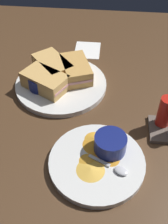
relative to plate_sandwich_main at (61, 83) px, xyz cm
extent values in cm
cube|color=#4C331E|center=(0.43, 5.27, -2.30)|extent=(110.00, 110.00, 3.00)
cylinder|color=silver|center=(0.00, 0.00, 0.00)|extent=(27.59, 27.59, 1.60)
cube|color=tan|center=(-3.28, 4.09, 3.20)|extent=(14.85, 11.71, 4.80)
cube|color=#DB938E|center=(-3.28, 4.09, 3.20)|extent=(14.88, 11.23, 0.80)
cube|color=tan|center=(-4.09, -3.28, 3.20)|extent=(14.81, 14.25, 4.80)
cube|color=#DB938E|center=(-4.09, -3.28, 3.20)|extent=(14.61, 13.96, 0.80)
cube|color=tan|center=(3.28, -4.09, 3.20)|extent=(12.97, 15.06, 4.80)
cube|color=#DB938E|center=(3.28, -4.09, 3.20)|extent=(12.57, 14.99, 0.80)
cylinder|color=navy|center=(3.08, -5.39, 2.79)|extent=(7.58, 7.58, 3.99)
cylinder|color=black|center=(3.08, -5.39, 4.39)|extent=(6.22, 6.22, 0.60)
cube|color=silver|center=(-3.24, 2.41, 1.05)|extent=(4.08, 4.78, 0.40)
ellipsoid|color=silver|center=(0.22, -1.86, 1.20)|extent=(3.72, 3.87, 0.80)
cylinder|color=silver|center=(27.73, 12.84, 0.00)|extent=(22.25, 22.25, 1.60)
cylinder|color=navy|center=(24.39, 15.62, 2.97)|extent=(7.54, 7.54, 4.34)
cylinder|color=olive|center=(24.39, 15.62, 4.74)|extent=(6.18, 6.18, 0.60)
cube|color=silver|center=(27.98, 13.37, 1.05)|extent=(3.06, 5.32, 0.40)
ellipsoid|color=silver|center=(30.31, 18.35, 1.20)|extent=(3.35, 3.83, 0.80)
cone|color=orange|center=(23.33, 12.09, 1.10)|extent=(7.03, 7.03, 0.60)
cone|color=orange|center=(27.15, 16.04, 1.10)|extent=(5.22, 5.22, 0.60)
cone|color=orange|center=(26.22, 13.85, 1.10)|extent=(6.15, 6.15, 0.60)
cone|color=gold|center=(30.48, 11.60, 1.10)|extent=(8.59, 8.59, 0.60)
cone|color=gold|center=(28.16, 10.74, 1.10)|extent=(4.21, 4.21, 0.60)
cone|color=gold|center=(21.68, 11.71, 1.10)|extent=(6.67, 6.67, 0.60)
cube|color=brown|center=(15.66, 30.11, -0.30)|extent=(9.00, 9.00, 1.00)
cylinder|color=red|center=(13.86, 28.91, 4.45)|extent=(3.60, 3.60, 8.50)
cube|color=white|center=(-20.71, 6.08, -0.60)|extent=(11.04, 9.04, 0.40)
camera|label=1|loc=(63.82, 13.59, 52.25)|focal=43.29mm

